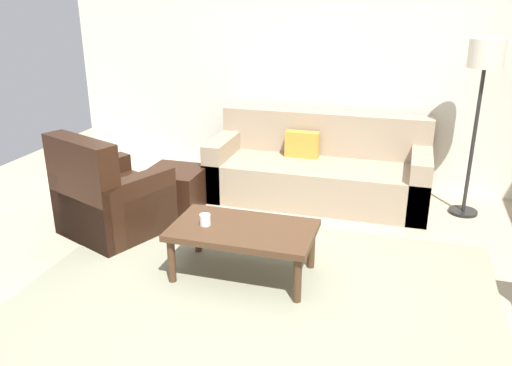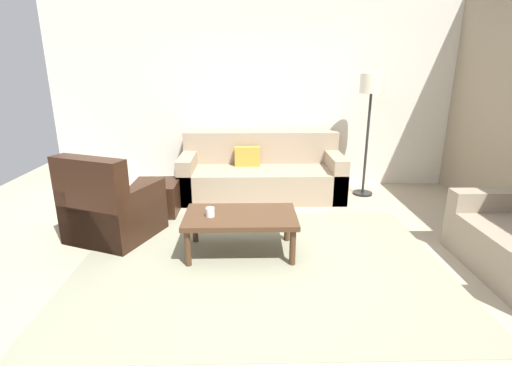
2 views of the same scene
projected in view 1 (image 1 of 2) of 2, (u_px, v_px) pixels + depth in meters
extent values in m
plane|color=tan|center=(258.00, 294.00, 3.87)|extent=(8.00, 8.00, 0.00)
cube|color=silver|center=(325.00, 60.00, 5.72)|extent=(6.00, 0.12, 2.80)
cube|color=gray|center=(258.00, 294.00, 3.87)|extent=(3.44, 2.54, 0.01)
cube|color=gray|center=(317.00, 181.00, 5.56)|extent=(2.27, 0.94, 0.42)
cube|color=gray|center=(324.00, 151.00, 5.79)|extent=(2.27, 0.24, 0.88)
cube|color=gray|center=(225.00, 163.00, 5.80)|extent=(0.20, 0.94, 0.62)
cube|color=gray|center=(419.00, 181.00, 5.24)|extent=(0.20, 0.94, 0.62)
cube|color=gold|center=(302.00, 144.00, 5.60)|extent=(0.36, 0.12, 0.28)
cube|color=black|center=(116.00, 208.00, 4.83)|extent=(1.04, 1.04, 0.44)
cube|color=black|center=(84.00, 192.00, 4.52)|extent=(0.82, 0.49, 0.95)
cube|color=black|center=(137.00, 209.00, 4.61)|extent=(0.45, 0.80, 0.60)
cube|color=black|center=(94.00, 192.00, 4.99)|extent=(0.45, 0.80, 0.60)
cube|color=black|center=(176.00, 188.00, 5.38)|extent=(0.56, 0.56, 0.40)
cylinder|color=#472D1C|center=(172.00, 261.00, 3.98)|extent=(0.06, 0.06, 0.36)
cylinder|color=#472D1C|center=(297.00, 280.00, 3.71)|extent=(0.06, 0.06, 0.36)
cylinder|color=#472D1C|center=(198.00, 232.00, 4.44)|extent=(0.06, 0.06, 0.36)
cylinder|color=#472D1C|center=(311.00, 247.00, 4.18)|extent=(0.06, 0.06, 0.36)
cube|color=#472D1C|center=(243.00, 230.00, 4.01)|extent=(1.10, 0.64, 0.05)
cylinder|color=white|center=(205.00, 220.00, 4.02)|extent=(0.08, 0.08, 0.09)
cylinder|color=black|center=(463.00, 212.00, 5.27)|extent=(0.28, 0.28, 0.03)
cylinder|color=#262626|center=(473.00, 144.00, 5.03)|extent=(0.04, 0.04, 1.45)
cylinder|color=beige|center=(487.00, 53.00, 4.73)|extent=(0.32, 0.32, 0.26)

